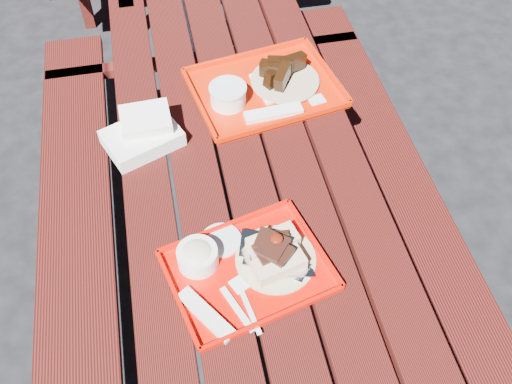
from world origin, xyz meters
The scene contains 5 objects.
ground centered at (0.00, 0.00, 0.00)m, with size 60.00×60.00×0.00m, color black.
picnic_table_near centered at (0.00, 0.00, 0.56)m, with size 1.41×2.40×0.75m.
near_tray centered at (-0.07, -0.34, 0.78)m, with size 0.46×0.40×0.13m.
far_tray centered at (0.12, 0.32, 0.77)m, with size 0.54×0.45×0.08m.
white_cloth centered at (-0.29, 0.18, 0.79)m, with size 0.27×0.23×0.09m.
Camera 1 is at (-0.20, -1.12, 2.05)m, focal length 40.00 mm.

